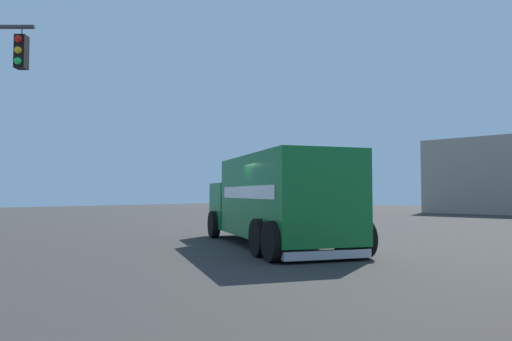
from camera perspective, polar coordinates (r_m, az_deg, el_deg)
The scene contains 2 objects.
ground_plane at distance 13.53m, azimuth 4.36°, elevation -9.88°, with size 100.00×100.00×0.00m, color #33302D.
delivery_truck at distance 14.66m, azimuth 2.41°, elevation -3.60°, with size 8.21×6.14×2.80m.
Camera 1 is at (8.39, -10.49, 1.67)m, focal length 32.53 mm.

